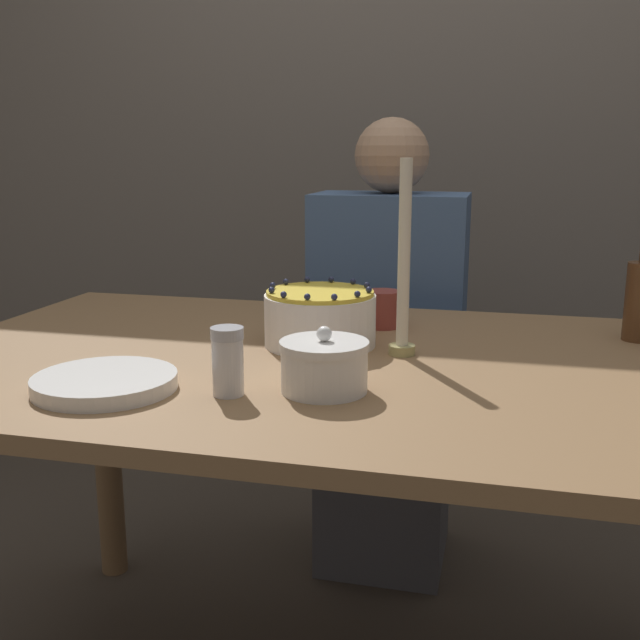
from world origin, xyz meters
The scene contains 9 objects.
wall_behind centered at (0.00, 1.40, 1.30)m, with size 8.00×0.05×2.60m.
dining_table centered at (0.00, 0.00, 0.66)m, with size 1.58×0.94×0.78m.
cake centered at (-0.06, 0.08, 0.83)m, with size 0.21×0.21×0.12m.
sugar_bowl centered at (0.02, -0.19, 0.82)m, with size 0.14×0.14×0.10m.
sugar_shaker centered at (-0.12, -0.24, 0.83)m, with size 0.05×0.05×0.11m.
plate_stack centered at (-0.32, -0.27, 0.79)m, with size 0.23×0.23×0.02m.
candle centered at (0.11, 0.05, 0.93)m, with size 0.05×0.05×0.36m.
cup centered at (0.04, 0.26, 0.81)m, with size 0.07×0.07×0.08m.
person_man_blue_shirt centered at (-0.01, 0.67, 0.53)m, with size 0.40×0.34×1.23m.
Camera 1 is at (0.28, -1.28, 1.15)m, focal length 42.00 mm.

